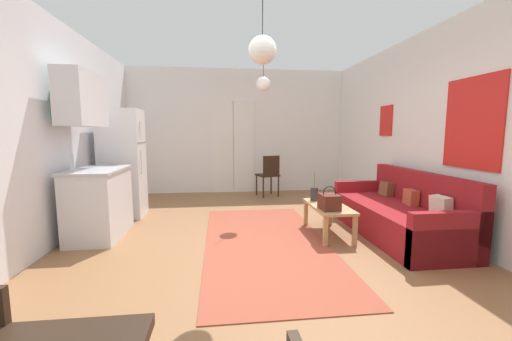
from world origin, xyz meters
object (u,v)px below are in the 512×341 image
at_px(refrigerator, 123,163).
at_px(pendant_lamp_far, 263,84).
at_px(coffee_table, 328,209).
at_px(bamboo_vase, 314,194).
at_px(handbag, 329,202).
at_px(couch, 400,215).
at_px(pendant_lamp_near, 263,50).
at_px(accent_chair, 269,173).

xyz_separation_m(refrigerator, pendant_lamp_far, (2.29, -0.14, 1.28)).
height_order(coffee_table, refrigerator, refrigerator).
height_order(bamboo_vase, handbag, bamboo_vase).
height_order(couch, pendant_lamp_near, pendant_lamp_near).
xyz_separation_m(bamboo_vase, pendant_lamp_near, (-0.92, -1.23, 1.65)).
height_order(refrigerator, pendant_lamp_near, pendant_lamp_near).
relative_size(handbag, refrigerator, 0.17).
distance_m(couch, bamboo_vase, 1.17).
distance_m(coffee_table, accent_chair, 2.61).
distance_m(bamboo_vase, pendant_lamp_near, 2.25).
distance_m(accent_chair, pendant_lamp_far, 2.19).
bearing_deg(couch, accent_chair, 116.48).
distance_m(couch, accent_chair, 3.05).
xyz_separation_m(couch, pendant_lamp_near, (-1.99, -0.79, 1.88)).
bearing_deg(refrigerator, pendant_lamp_near, -48.46).
bearing_deg(handbag, pendant_lamp_far, 114.83).
distance_m(bamboo_vase, refrigerator, 3.10).
xyz_separation_m(coffee_table, bamboo_vase, (-0.11, 0.30, 0.15)).
bearing_deg(handbag, bamboo_vase, 93.37).
relative_size(coffee_table, refrigerator, 0.54).
xyz_separation_m(coffee_table, pendant_lamp_far, (-0.73, 1.17, 1.81)).
height_order(coffee_table, bamboo_vase, bamboo_vase).
bearing_deg(couch, pendant_lamp_far, 142.01).
relative_size(bamboo_vase, refrigerator, 0.23).
bearing_deg(handbag, refrigerator, 152.25).
relative_size(accent_chair, pendant_lamp_far, 1.18).
relative_size(coffee_table, handbag, 3.14).
distance_m(handbag, pendant_lamp_near, 2.03).
bearing_deg(refrigerator, pendant_lamp_far, -3.58).
xyz_separation_m(coffee_table, accent_chair, (-0.40, 2.58, 0.16)).
relative_size(couch, handbag, 6.99).
bearing_deg(refrigerator, accent_chair, 25.75).
bearing_deg(pendant_lamp_near, refrigerator, 131.54).
xyz_separation_m(coffee_table, pendant_lamp_near, (-1.03, -0.93, 1.80)).
relative_size(accent_chair, pendant_lamp_near, 1.15).
bearing_deg(pendant_lamp_far, handbag, -65.17).
distance_m(coffee_table, bamboo_vase, 0.35).
bearing_deg(pendant_lamp_near, accent_chair, 79.78).
distance_m(couch, pendant_lamp_near, 2.85).
relative_size(refrigerator, pendant_lamp_near, 2.27).
distance_m(coffee_table, pendant_lamp_near, 2.28).
bearing_deg(accent_chair, coffee_table, 81.04).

